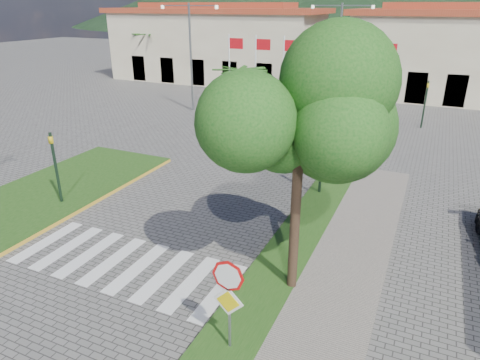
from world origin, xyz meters
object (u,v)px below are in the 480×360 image
at_px(roundabout_island, 293,126).
at_px(car_dark_a, 271,88).
at_px(stop_sign, 229,292).
at_px(white_van, 265,84).
at_px(deciduous_tree, 300,121).
at_px(car_dark_b, 347,101).

height_order(roundabout_island, car_dark_a, roundabout_island).
xyz_separation_m(roundabout_island, stop_sign, (4.90, -20.04, 1.62)).
distance_m(roundabout_island, white_van, 14.19).
height_order(deciduous_tree, car_dark_b, deciduous_tree).
distance_m(car_dark_a, car_dark_b, 7.88).
distance_m(roundabout_island, stop_sign, 20.69).
bearing_deg(stop_sign, car_dark_a, 108.80).
bearing_deg(car_dark_b, white_van, 79.28).
bearing_deg(car_dark_b, deciduous_tree, -156.50).
height_order(white_van, car_dark_b, white_van).
bearing_deg(roundabout_island, white_van, 119.03).
xyz_separation_m(roundabout_island, car_dark_b, (2.02, 8.00, 0.35)).
distance_m(roundabout_island, deciduous_tree, 18.55).
relative_size(stop_sign, car_dark_a, 0.69).
xyz_separation_m(deciduous_tree, car_dark_b, (-3.47, 25.00, -4.65)).
bearing_deg(roundabout_island, car_dark_b, 75.82).
bearing_deg(car_dark_a, deciduous_tree, -168.13).
bearing_deg(deciduous_tree, car_dark_a, 111.80).
bearing_deg(car_dark_b, stop_sign, -158.56).
bearing_deg(car_dark_b, car_dark_a, 87.62).
relative_size(stop_sign, car_dark_b, 0.83).
height_order(stop_sign, car_dark_a, stop_sign).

